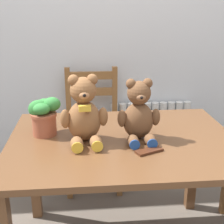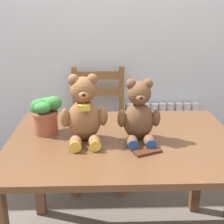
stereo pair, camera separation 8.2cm
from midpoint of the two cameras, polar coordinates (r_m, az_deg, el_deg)
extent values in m
cube|color=silver|center=(2.51, 1.45, 17.73)|extent=(8.00, 0.04, 2.60)
cylinder|color=silver|center=(2.66, 2.56, -4.53)|extent=(0.06, 0.06, 0.59)
cylinder|color=silver|center=(2.67, 4.03, -4.50)|extent=(0.06, 0.06, 0.59)
cylinder|color=silver|center=(2.68, 5.49, -4.47)|extent=(0.06, 0.06, 0.59)
cylinder|color=silver|center=(2.69, 6.94, -4.44)|extent=(0.06, 0.06, 0.59)
cylinder|color=silver|center=(2.70, 8.38, -4.41)|extent=(0.06, 0.06, 0.59)
cylinder|color=silver|center=(2.71, 9.81, -4.37)|extent=(0.06, 0.06, 0.59)
cylinder|color=silver|center=(2.73, 11.23, -4.33)|extent=(0.06, 0.06, 0.59)
cylinder|color=silver|center=(2.74, 12.62, -4.29)|extent=(0.06, 0.06, 0.59)
cylinder|color=silver|center=(2.76, 14.01, -4.25)|extent=(0.06, 0.06, 0.59)
cylinder|color=silver|center=(2.78, 15.37, -4.20)|extent=(0.06, 0.06, 0.59)
cube|color=silver|center=(2.82, 8.81, -9.48)|extent=(0.68, 0.10, 0.04)
cube|color=brown|center=(1.59, 3.46, -5.43)|extent=(1.16, 0.85, 0.03)
cube|color=brown|center=(2.12, -12.28, -10.07)|extent=(0.06, 0.06, 0.68)
cube|color=brown|center=(2.19, 16.42, -9.44)|extent=(0.06, 0.06, 0.68)
cube|color=brown|center=(2.38, -1.49, -3.38)|extent=(0.41, 0.43, 0.03)
cube|color=brown|center=(2.32, 3.24, -10.45)|extent=(0.04, 0.04, 0.43)
cube|color=brown|center=(2.32, -6.05, -10.56)|extent=(0.04, 0.04, 0.43)
cube|color=brown|center=(2.57, 2.59, -1.65)|extent=(0.04, 0.04, 0.90)
cube|color=brown|center=(2.57, -5.65, -1.74)|extent=(0.04, 0.04, 0.90)
cube|color=brown|center=(2.45, -1.61, 6.73)|extent=(0.33, 0.03, 0.06)
cube|color=brown|center=(2.48, -1.58, 3.78)|extent=(0.33, 0.03, 0.06)
ellipsoid|color=brown|center=(1.55, -3.60, -1.52)|extent=(0.18, 0.15, 0.20)
sphere|color=brown|center=(1.50, -3.72, 4.07)|extent=(0.13, 0.13, 0.13)
sphere|color=brown|center=(1.49, -2.05, 6.01)|extent=(0.05, 0.05, 0.05)
sphere|color=brown|center=(1.49, -5.49, 5.90)|extent=(0.05, 0.05, 0.05)
ellipsoid|color=#B2794C|center=(1.46, -3.62, 3.22)|extent=(0.06, 0.05, 0.04)
sphere|color=black|center=(1.43, -3.58, 3.09)|extent=(0.02, 0.02, 0.02)
ellipsoid|color=brown|center=(1.53, -0.13, -0.84)|extent=(0.05, 0.05, 0.10)
ellipsoid|color=brown|center=(1.52, -7.05, -1.10)|extent=(0.05, 0.05, 0.10)
ellipsoid|color=brown|center=(1.48, -1.56, -5.48)|extent=(0.07, 0.11, 0.06)
cylinder|color=gold|center=(1.44, -1.39, -6.28)|extent=(0.05, 0.01, 0.05)
ellipsoid|color=brown|center=(1.48, -5.10, -5.62)|extent=(0.07, 0.11, 0.06)
cylinder|color=gold|center=(1.43, -5.05, -6.44)|extent=(0.05, 0.01, 0.05)
cube|color=gold|center=(1.46, -3.54, 0.75)|extent=(0.06, 0.02, 0.03)
ellipsoid|color=brown|center=(1.56, 6.35, -1.66)|extent=(0.16, 0.13, 0.19)
sphere|color=brown|center=(1.52, 6.54, 3.41)|extent=(0.12, 0.12, 0.12)
sphere|color=brown|center=(1.52, 8.15, 5.13)|extent=(0.05, 0.05, 0.05)
sphere|color=brown|center=(1.50, 5.06, 5.12)|extent=(0.05, 0.05, 0.05)
ellipsoid|color=#8C5F3F|center=(1.48, 6.81, 2.62)|extent=(0.05, 0.05, 0.04)
sphere|color=black|center=(1.46, 6.95, 2.50)|extent=(0.01, 0.01, 0.01)
ellipsoid|color=brown|center=(1.56, 9.56, -1.10)|extent=(0.05, 0.05, 0.09)
ellipsoid|color=brown|center=(1.53, 3.33, -1.24)|extent=(0.05, 0.05, 0.09)
ellipsoid|color=brown|center=(1.51, 8.43, -5.28)|extent=(0.06, 0.10, 0.06)
cylinder|color=#1E4793|center=(1.47, 8.77, -6.00)|extent=(0.05, 0.01, 0.05)
ellipsoid|color=brown|center=(1.49, 5.26, -5.39)|extent=(0.06, 0.10, 0.06)
cylinder|color=#1E4793|center=(1.45, 5.52, -6.13)|extent=(0.05, 0.01, 0.05)
cylinder|color=#9E5138|center=(1.66, -10.63, -1.92)|extent=(0.12, 0.12, 0.12)
cylinder|color=#9E5138|center=(1.64, -10.74, -0.26)|extent=(0.13, 0.13, 0.02)
ellipsoid|color=#337F38|center=(1.63, -9.26, 1.60)|extent=(0.09, 0.08, 0.07)
ellipsoid|color=#337F38|center=(1.68, -10.45, 1.54)|extent=(0.10, 0.10, 0.06)
ellipsoid|color=#337F38|center=(1.64, -11.57, 0.75)|extent=(0.11, 0.07, 0.10)
ellipsoid|color=#337F38|center=(1.60, -11.13, 0.76)|extent=(0.09, 0.07, 0.06)
cube|color=#472314|center=(1.45, 8.13, -7.21)|extent=(0.14, 0.10, 0.01)
camera|label=1|loc=(0.04, -88.47, 0.53)|focal=50.00mm
camera|label=2|loc=(0.04, 91.53, -0.53)|focal=50.00mm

